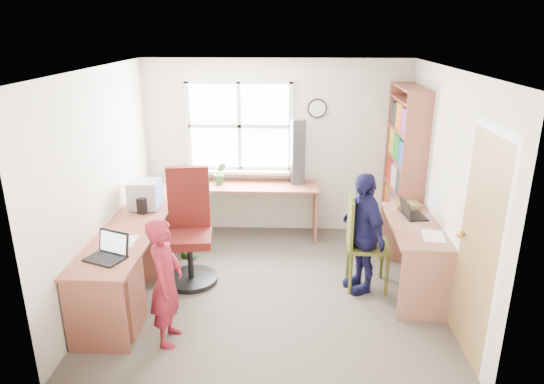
# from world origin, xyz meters

# --- Properties ---
(room) EXTENTS (3.64, 3.44, 2.44)m
(room) POSITION_xyz_m (0.01, 0.10, 1.22)
(room) COLOR #484038
(room) RESTS_ON ground
(l_desk) EXTENTS (2.38, 2.95, 0.75)m
(l_desk) POSITION_xyz_m (-1.31, -0.28, 0.46)
(l_desk) COLOR #96503C
(l_desk) RESTS_ON ground
(right_desk) EXTENTS (0.67, 1.37, 0.78)m
(right_desk) POSITION_xyz_m (1.60, 0.05, 0.57)
(right_desk) COLOR #9E644F
(right_desk) RESTS_ON ground
(bookshelf) EXTENTS (0.30, 1.02, 2.10)m
(bookshelf) POSITION_xyz_m (1.65, 1.19, 1.00)
(bookshelf) COLOR #96503C
(bookshelf) RESTS_ON ground
(swivel_chair) EXTENTS (0.68, 0.68, 1.30)m
(swivel_chair) POSITION_xyz_m (-0.94, 0.19, 0.56)
(swivel_chair) COLOR black
(swivel_chair) RESTS_ON ground
(wooden_chair) EXTENTS (0.47, 0.47, 1.05)m
(wooden_chair) POSITION_xyz_m (0.99, 0.08, 0.57)
(wooden_chair) COLOR #494A18
(wooden_chair) RESTS_ON ground
(crt_monitor) EXTENTS (0.35, 0.31, 0.34)m
(crt_monitor) POSITION_xyz_m (-1.50, 0.48, 0.92)
(crt_monitor) COLOR #AAAAAE
(crt_monitor) RESTS_ON l_desk
(laptop_left) EXTENTS (0.42, 0.39, 0.23)m
(laptop_left) POSITION_xyz_m (-1.48, -0.81, 0.81)
(laptop_left) COLOR black
(laptop_left) RESTS_ON l_desk
(laptop_right) EXTENTS (0.29, 0.33, 0.21)m
(laptop_right) POSITION_xyz_m (1.54, 0.25, 0.83)
(laptop_right) COLOR black
(laptop_right) RESTS_ON right_desk
(speaker_a) EXTENTS (0.11, 0.11, 0.19)m
(speaker_a) POSITION_xyz_m (-1.49, 0.31, 0.84)
(speaker_a) COLOR black
(speaker_a) RESTS_ON l_desk
(speaker_b) EXTENTS (0.10, 0.10, 0.19)m
(speaker_b) POSITION_xyz_m (-1.46, 0.82, 0.84)
(speaker_b) COLOR black
(speaker_b) RESTS_ON l_desk
(cd_tower) EXTENTS (0.21, 0.20, 0.88)m
(cd_tower) POSITION_xyz_m (0.29, 1.51, 1.19)
(cd_tower) COLOR black
(cd_tower) RESTS_ON l_desk
(game_box) EXTENTS (0.31, 0.31, 0.06)m
(game_box) POSITION_xyz_m (1.57, 0.58, 0.81)
(game_box) COLOR red
(game_box) RESTS_ON right_desk
(paper_a) EXTENTS (0.22, 0.30, 0.00)m
(paper_a) POSITION_xyz_m (-1.44, -0.46, 0.75)
(paper_a) COLOR white
(paper_a) RESTS_ON l_desk
(paper_b) EXTENTS (0.25, 0.33, 0.00)m
(paper_b) POSITION_xyz_m (1.65, -0.27, 0.78)
(paper_b) COLOR white
(paper_b) RESTS_ON right_desk
(potted_plant) EXTENTS (0.20, 0.18, 0.31)m
(potted_plant) POSITION_xyz_m (-0.75, 1.42, 0.91)
(potted_plant) COLOR #29672B
(potted_plant) RESTS_ON l_desk
(person_red) EXTENTS (0.30, 0.45, 1.22)m
(person_red) POSITION_xyz_m (-0.91, -1.00, 0.61)
(person_red) COLOR maroon
(person_red) RESTS_ON ground
(person_green) EXTENTS (0.51, 0.62, 1.18)m
(person_green) POSITION_xyz_m (-1.05, 0.90, 0.59)
(person_green) COLOR #317A30
(person_green) RESTS_ON ground
(person_navy) EXTENTS (0.60, 0.86, 1.35)m
(person_navy) POSITION_xyz_m (0.99, 0.02, 0.68)
(person_navy) COLOR #13123B
(person_navy) RESTS_ON ground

